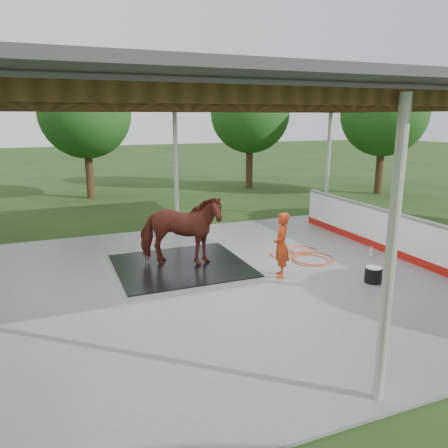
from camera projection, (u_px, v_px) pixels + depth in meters
name	position (u px, v px, depth m)	size (l,w,h in m)	color
ground	(235.00, 280.00, 9.96)	(100.00, 100.00, 0.00)	#1E3814
concrete_slab	(235.00, 279.00, 9.96)	(12.00, 10.00, 0.05)	slate
pavilion_structure	(236.00, 100.00, 9.01)	(12.60, 10.60, 4.05)	beige
dasher_board	(395.00, 235.00, 11.50)	(0.16, 8.00, 1.15)	#A8140E
tree_belt	(232.00, 110.00, 9.98)	(28.00, 28.00, 5.80)	#382314
rubber_mat	(181.00, 265.00, 10.78)	(3.13, 2.94, 0.02)	black
horse	(180.00, 231.00, 10.57)	(0.94, 2.07, 1.75)	maroon
handler	(281.00, 245.00, 9.89)	(0.55, 0.36, 1.50)	#C13914
wash_bucket	(373.00, 274.00, 9.67)	(0.38, 0.38, 0.35)	black
soap_bottle_a	(371.00, 251.00, 11.48)	(0.10, 0.10, 0.26)	silver
soap_bottle_b	(387.00, 261.00, 10.84)	(0.09, 0.09, 0.19)	#338CD8
hose_coil	(306.00, 257.00, 11.44)	(1.45, 1.69, 0.02)	#C7410E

